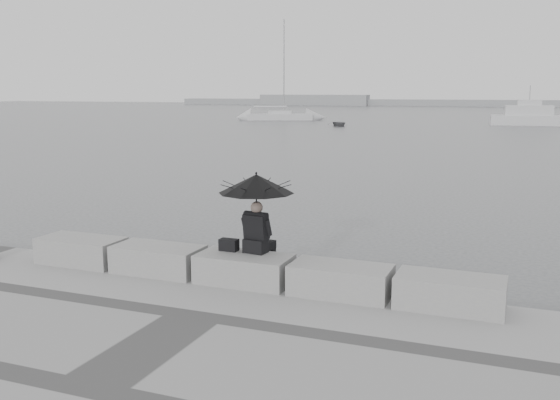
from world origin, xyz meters
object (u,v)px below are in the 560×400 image
at_px(seated_person, 256,193).
at_px(dinghy, 339,123).
at_px(sailboat_left, 280,116).
at_px(motor_cruiser, 538,117).

bearing_deg(seated_person, dinghy, 111.36).
bearing_deg(sailboat_left, dinghy, -66.43).
relative_size(seated_person, motor_cruiser, 0.14).
bearing_deg(motor_cruiser, dinghy, -159.70).
height_order(sailboat_left, motor_cruiser, sailboat_left).
height_order(seated_person, motor_cruiser, motor_cruiser).
distance_m(sailboat_left, dinghy, 15.48).
relative_size(sailboat_left, motor_cruiser, 1.27).
distance_m(seated_person, dinghy, 58.31).
xyz_separation_m(seated_person, motor_cruiser, (5.18, 65.58, -1.14)).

